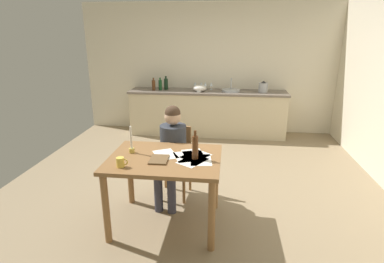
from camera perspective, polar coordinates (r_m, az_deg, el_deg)
ground_plane at (r=4.38m, az=0.57°, el=-9.79°), size 5.20×5.20×0.04m
wall_back at (r=6.51m, az=3.19°, el=11.56°), size 5.20×0.12×2.60m
kitchen_counter at (r=6.31m, az=2.84°, el=3.52°), size 3.14×0.64×0.90m
dining_table at (r=3.25m, az=-5.02°, el=-6.77°), size 1.15×0.89×0.79m
chair_at_table at (r=3.93m, az=-3.14°, el=-4.83°), size 0.44×0.44×0.88m
person_seated at (r=3.73m, az=-3.77°, el=-3.14°), size 0.36×0.61×1.19m
coffee_mug at (r=3.03m, az=-13.08°, el=-5.56°), size 0.11×0.08×0.10m
candlestick at (r=3.34m, az=-11.14°, el=-2.53°), size 0.06×0.06×0.29m
book_magazine at (r=3.13m, az=-6.14°, el=-5.17°), size 0.19×0.25×0.02m
paper_letter at (r=3.22m, az=0.71°, el=-4.55°), size 0.35×0.36×0.00m
paper_bill at (r=3.10m, az=0.12°, el=-5.44°), size 0.33×0.36×0.00m
paper_envelope at (r=3.20m, az=-1.25°, el=-4.66°), size 0.31×0.35×0.00m
paper_receipt at (r=3.12m, az=1.64°, el=-5.28°), size 0.25×0.32×0.00m
paper_notice at (r=3.27m, az=-4.95°, el=-4.24°), size 0.33×0.36×0.00m
paper_flyer at (r=3.26m, az=0.26°, el=-4.22°), size 0.30×0.35×0.00m
wine_bottle_on_table at (r=3.10m, az=0.58°, el=-2.89°), size 0.06×0.06×0.30m
sink_unit at (r=6.20m, az=7.23°, el=7.60°), size 0.36×0.36×0.24m
bottle_oil at (r=6.30m, az=-7.12°, el=8.54°), size 0.07×0.07×0.25m
bottle_vinegar at (r=6.34m, az=-5.90°, el=8.62°), size 0.07×0.07×0.25m
bottle_wine_red at (r=6.38m, az=-4.84°, el=8.80°), size 0.08×0.08×0.27m
mixing_bowl at (r=6.15m, az=1.41°, el=8.03°), size 0.28×0.28×0.13m
stovetop_kettle at (r=6.22m, az=13.03°, el=8.02°), size 0.18×0.18×0.22m
wine_glass_near_sink at (r=6.34m, az=3.58°, el=8.71°), size 0.07×0.07×0.15m
wine_glass_by_kettle at (r=6.35m, az=2.50°, el=8.74°), size 0.07×0.07×0.15m
wine_glass_back_left at (r=6.35m, az=1.73°, el=8.76°), size 0.07×0.07×0.15m
wine_glass_back_right at (r=6.37m, az=0.60°, el=8.79°), size 0.07×0.07×0.15m
teacup_on_counter at (r=6.07m, az=1.30°, el=7.73°), size 0.12×0.09×0.09m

